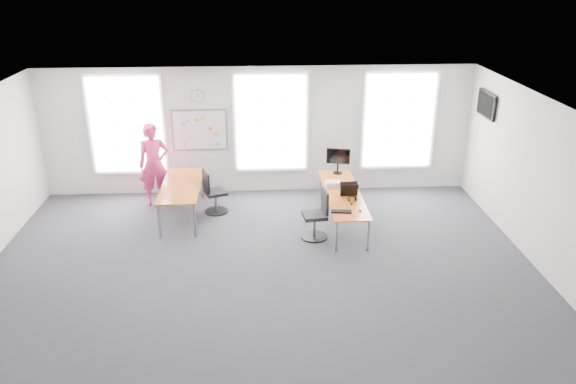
{
  "coord_description": "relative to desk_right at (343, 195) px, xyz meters",
  "views": [
    {
      "loc": [
        -0.03,
        -8.65,
        5.19
      ],
      "look_at": [
        0.54,
        1.2,
        1.1
      ],
      "focal_mm": 35.0,
      "sensor_mm": 36.0,
      "label": 1
    }
  ],
  "objects": [
    {
      "name": "desk_right",
      "position": [
        0.0,
        0.0,
        0.0
      ],
      "size": [
        0.74,
        2.76,
        0.67
      ],
      "color": "#B3521B",
      "rests_on": "ground"
    },
    {
      "name": "floor",
      "position": [
        -1.74,
        -2.12,
        -0.63
      ],
      "size": [
        10.0,
        10.0,
        0.0
      ],
      "primitive_type": "plane",
      "color": "#25252A",
      "rests_on": "ground"
    },
    {
      "name": "person",
      "position": [
        -4.1,
        1.26,
        0.31
      ],
      "size": [
        0.78,
        0.61,
        1.88
      ],
      "primitive_type": "imported",
      "rotation": [
        0.0,
        0.0,
        0.27
      ],
      "color": "#E32F72",
      "rests_on": "ground"
    },
    {
      "name": "wall_right",
      "position": [
        3.26,
        -2.12,
        0.87
      ],
      "size": [
        0.0,
        10.0,
        10.0
      ],
      "primitive_type": "plane",
      "rotation": [
        1.57,
        0.0,
        -1.57
      ],
      "color": "silver",
      "rests_on": "ground"
    },
    {
      "name": "monitor",
      "position": [
        0.05,
        1.16,
        0.4
      ],
      "size": [
        0.53,
        0.22,
        0.59
      ],
      "rotation": [
        0.0,
        0.0,
        -0.2
      ],
      "color": "black",
      "rests_on": "desk_right"
    },
    {
      "name": "window_left",
      "position": [
        -4.74,
        1.85,
        1.07
      ],
      "size": [
        1.6,
        0.06,
        2.2
      ],
      "primitive_type": "cube",
      "color": "white",
      "rests_on": "wall_back"
    },
    {
      "name": "mouse",
      "position": [
        0.2,
        -0.95,
        0.06
      ],
      "size": [
        0.08,
        0.11,
        0.04
      ],
      "primitive_type": "ellipsoid",
      "rotation": [
        0.0,
        0.0,
        0.19
      ],
      "color": "black",
      "rests_on": "desk_right"
    },
    {
      "name": "keyboard",
      "position": [
        -0.17,
        -0.96,
        0.05
      ],
      "size": [
        0.42,
        0.23,
        0.02
      ],
      "primitive_type": "cube",
      "rotation": [
        0.0,
        0.0,
        -0.23
      ],
      "color": "black",
      "rests_on": "desk_right"
    },
    {
      "name": "tv",
      "position": [
        3.21,
        0.88,
        1.67
      ],
      "size": [
        0.06,
        0.9,
        0.55
      ],
      "primitive_type": "cube",
      "color": "black",
      "rests_on": "wall_right"
    },
    {
      "name": "window_mid",
      "position": [
        -1.44,
        1.85,
        1.07
      ],
      "size": [
        1.6,
        0.06,
        2.2
      ],
      "primitive_type": "cube",
      "color": "white",
      "rests_on": "wall_back"
    },
    {
      "name": "chair_right",
      "position": [
        -0.6,
        -0.68,
        -0.19
      ],
      "size": [
        0.54,
        0.54,
        1.01
      ],
      "rotation": [
        0.0,
        0.0,
        -1.46
      ],
      "color": "black",
      "rests_on": "ground"
    },
    {
      "name": "wall_clock",
      "position": [
        -3.09,
        1.85,
        1.72
      ],
      "size": [
        0.3,
        0.04,
        0.3
      ],
      "primitive_type": "cylinder",
      "rotation": [
        1.57,
        0.0,
        0.0
      ],
      "color": "gray",
      "rests_on": "wall_back"
    },
    {
      "name": "whiteboard",
      "position": [
        -3.09,
        1.85,
        0.92
      ],
      "size": [
        1.2,
        0.03,
        0.9
      ],
      "primitive_type": "cube",
      "color": "silver",
      "rests_on": "wall_back"
    },
    {
      "name": "ceiling",
      "position": [
        -1.74,
        -2.12,
        2.37
      ],
      "size": [
        10.0,
        10.0,
        0.0
      ],
      "primitive_type": "plane",
      "rotation": [
        3.14,
        0.0,
        0.0
      ],
      "color": "white",
      "rests_on": "ground"
    },
    {
      "name": "lens_cap",
      "position": [
        0.08,
        -0.6,
        0.05
      ],
      "size": [
        0.07,
        0.07,
        0.01
      ],
      "primitive_type": "cylinder",
      "rotation": [
        0.0,
        0.0,
        0.1
      ],
      "color": "black",
      "rests_on": "desk_right"
    },
    {
      "name": "wall_front",
      "position": [
        -1.74,
        -6.12,
        0.87
      ],
      "size": [
        10.0,
        0.0,
        10.0
      ],
      "primitive_type": "plane",
      "rotation": [
        -1.57,
        0.0,
        0.0
      ],
      "color": "silver",
      "rests_on": "ground"
    },
    {
      "name": "headphones",
      "position": [
        0.12,
        -0.44,
        0.09
      ],
      "size": [
        0.18,
        0.09,
        0.1
      ],
      "rotation": [
        0.0,
        0.0,
        -0.05
      ],
      "color": "black",
      "rests_on": "desk_right"
    },
    {
      "name": "desk_left",
      "position": [
        -3.41,
        0.44,
        0.06
      ],
      "size": [
        0.83,
        2.07,
        0.76
      ],
      "color": "#B3521B",
      "rests_on": "ground"
    },
    {
      "name": "laptop_sleeve",
      "position": [
        0.1,
        -0.18,
        0.19
      ],
      "size": [
        0.37,
        0.21,
        0.3
      ],
      "rotation": [
        0.0,
        0.0,
        0.06
      ],
      "color": "black",
      "rests_on": "desk_right"
    },
    {
      "name": "paper_stack",
      "position": [
        -0.16,
        0.4,
        0.1
      ],
      "size": [
        0.31,
        0.24,
        0.11
      ],
      "primitive_type": "cube",
      "rotation": [
        0.0,
        0.0,
        0.02
      ],
      "color": "beige",
      "rests_on": "desk_right"
    },
    {
      "name": "window_right",
      "position": [
        1.56,
        1.85,
        1.07
      ],
      "size": [
        1.6,
        0.06,
        2.2
      ],
      "primitive_type": "cube",
      "color": "white",
      "rests_on": "wall_back"
    },
    {
      "name": "wall_back",
      "position": [
        -1.74,
        1.88,
        0.87
      ],
      "size": [
        10.0,
        0.0,
        10.0
      ],
      "primitive_type": "plane",
      "rotation": [
        1.57,
        0.0,
        0.0
      ],
      "color": "silver",
      "rests_on": "ground"
    },
    {
      "name": "chair_left",
      "position": [
        -2.76,
        0.65,
        -0.2
      ],
      "size": [
        0.57,
        0.57,
        0.97
      ],
      "rotation": [
        0.0,
        0.0,
        1.93
      ],
      "color": "black",
      "rests_on": "ground"
    }
  ]
}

